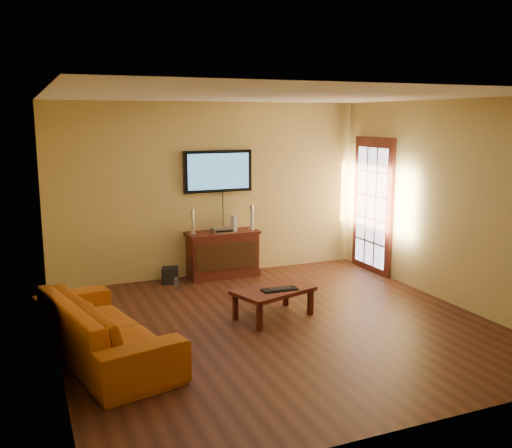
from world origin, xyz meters
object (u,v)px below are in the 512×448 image
speaker_left (193,223)px  subwoofer (170,275)px  media_console (223,254)px  sofa (103,317)px  bottle (176,284)px  keyboard (280,289)px  av_receiver (223,230)px  television (218,171)px  coffee_table (273,293)px  game_console (234,223)px  speaker_right (252,218)px

speaker_left → subwoofer: 0.86m
media_console → sofa: 3.23m
bottle → keyboard: size_ratio=0.44×
speaker_left → av_receiver: 0.48m
keyboard → television: bearing=90.2°
media_console → subwoofer: size_ratio=4.78×
television → speaker_left: size_ratio=2.97×
bottle → coffee_table: bearing=-62.4°
coffee_table → bottle: 1.80m
av_receiver → bottle: 1.14m
speaker_left → bottle: size_ratio=1.88×
media_console → subwoofer: 0.89m
speaker_left → game_console: bearing=1.3°
media_console → subwoofer: media_console is taller
speaker_left → game_console: speaker_left is taller
sofa → av_receiver: sofa is taller
media_console → keyboard: media_console is taller
media_console → coffee_table: bearing=-91.0°
speaker_right → media_console: bearing=176.5°
sofa → keyboard: 2.19m
coffee_table → bottle: coffee_table is taller
coffee_table → game_console: size_ratio=4.47×
game_console → sofa: bearing=-133.1°
av_receiver → game_console: size_ratio=1.28×
keyboard → coffee_table: bearing=117.1°
av_receiver → coffee_table: bearing=-85.8°
game_console → bottle: 1.37m
speaker_right → bottle: bearing=-163.9°
sofa → subwoofer: bearing=-41.9°
speaker_right → game_console: 0.29m
av_receiver → bottle: size_ratio=1.60×
bottle → media_console: bearing=25.7°
game_console → media_console: bearing=-174.2°
speaker_right → keyboard: bearing=-102.9°
av_receiver → game_console: bearing=21.3°
media_console → keyboard: size_ratio=2.53×
speaker_left → subwoofer: size_ratio=1.55×
television → game_console: bearing=-40.1°
sofa → game_console: bearing=-57.3°
sofa → keyboard: size_ratio=4.90×
coffee_table → keyboard: 0.12m
speaker_right → av_receiver: size_ratio=1.24×
coffee_table → keyboard: keyboard is taller
game_console → bottle: size_ratio=1.25×
sofa → bottle: size_ratio=11.19×
sofa → media_console: bearing=-55.1°
sofa → keyboard: bearing=-94.8°
television → sofa: (-2.16, -2.58, -1.21)m
sofa → speaker_left: size_ratio=5.96×
media_console → speaker_right: 0.72m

